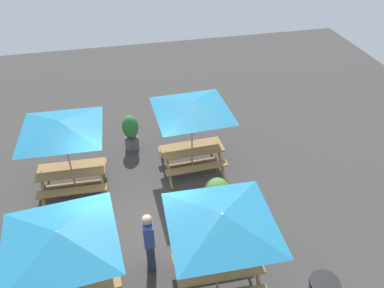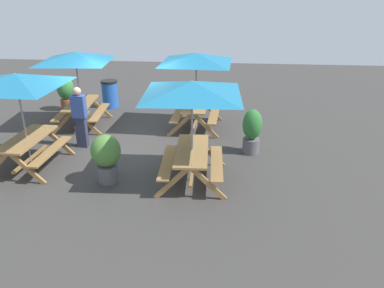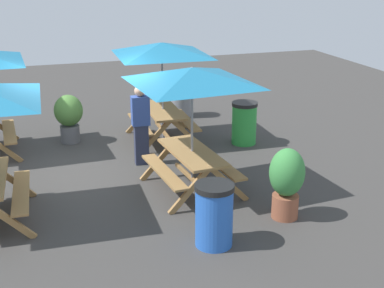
{
  "view_description": "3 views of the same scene",
  "coord_description": "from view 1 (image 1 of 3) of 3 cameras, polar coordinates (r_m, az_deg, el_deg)",
  "views": [
    {
      "loc": [
        0.01,
        -6.38,
        7.36
      ],
      "look_at": [
        1.89,
        1.99,
        0.9
      ],
      "focal_mm": 35.0,
      "sensor_mm": 36.0,
      "label": 1
    },
    {
      "loc": [
        9.37,
        2.69,
        4.12
      ],
      "look_at": [
        1.89,
        1.99,
        0.9
      ],
      "focal_mm": 35.0,
      "sensor_mm": 36.0,
      "label": 2
    },
    {
      "loc": [
        -9.99,
        1.02,
        4.09
      ],
      "look_at": [
        -1.34,
        -1.75,
        0.9
      ],
      "focal_mm": 50.0,
      "sensor_mm": 36.0,
      "label": 3
    }
  ],
  "objects": [
    {
      "name": "person_standing",
      "position": [
        8.32,
        -6.53,
        -14.49
      ],
      "size": [
        0.23,
        0.37,
        1.67
      ],
      "rotation": [
        0.0,
        0.0,
        4.68
      ],
      "color": "#2D334C",
      "rests_on": "ground"
    },
    {
      "name": "potted_plant_1",
      "position": [
        11.88,
        -9.31,
        1.91
      ],
      "size": [
        0.5,
        0.5,
        1.2
      ],
      "color": "#59595B",
      "rests_on": "ground"
    },
    {
      "name": "picnic_table_2",
      "position": [
        10.13,
        -0.0,
        4.93
      ],
      "size": [
        2.83,
        2.83,
        2.34
      ],
      "rotation": [
        0.0,
        0.0,
        0.04
      ],
      "color": "olive",
      "rests_on": "ground"
    },
    {
      "name": "potted_plant_0",
      "position": [
        9.58,
        3.82,
        -7.63
      ],
      "size": [
        0.66,
        0.66,
        1.12
      ],
      "color": "#59595B",
      "rests_on": "ground"
    },
    {
      "name": "picnic_table_1",
      "position": [
        7.12,
        4.52,
        -12.2
      ],
      "size": [
        2.83,
        2.83,
        2.34
      ],
      "rotation": [
        0.0,
        0.0,
        -0.03
      ],
      "color": "olive",
      "rests_on": "ground"
    },
    {
      "name": "ground_plane",
      "position": [
        9.74,
        -8.52,
        -12.68
      ],
      "size": [
        24.0,
        24.0,
        0.0
      ],
      "primitive_type": "plane",
      "color": "#3D3A38",
      "rests_on": "ground"
    },
    {
      "name": "picnic_table_3",
      "position": [
        9.91,
        -19.23,
        1.8
      ],
      "size": [
        2.83,
        2.83,
        2.34
      ],
      "rotation": [
        0.0,
        0.0,
        -0.04
      ],
      "color": "olive",
      "rests_on": "ground"
    },
    {
      "name": "picnic_table_0",
      "position": [
        7.22,
        -19.42,
        -14.07
      ],
      "size": [
        2.82,
        2.82,
        2.34
      ],
      "rotation": [
        0.0,
        0.0,
        0.09
      ],
      "color": "olive",
      "rests_on": "ground"
    }
  ]
}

